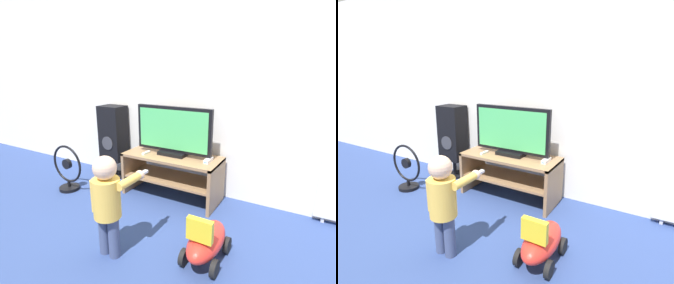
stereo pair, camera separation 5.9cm
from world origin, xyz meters
The scene contains 10 objects.
ground_plane centered at (0.00, 0.00, 0.00)m, with size 16.00×16.00×0.00m, color navy.
wall_back centered at (0.00, 0.57, 1.30)m, with size 10.00×0.06×2.60m.
tv_stand centered at (0.00, 0.25, 0.34)m, with size 1.14×0.49×0.52m.
television centered at (0.00, 0.27, 0.80)m, with size 0.94×0.20×0.57m.
game_console centered at (0.45, 0.24, 0.54)m, with size 0.05×0.17×0.04m.
remote_primary centered at (-0.30, 0.14, 0.53)m, with size 0.04×0.13×0.03m.
child centered at (0.05, -0.91, 0.51)m, with size 0.33×0.48×0.86m.
speaker_tower centered at (-1.00, 0.39, 0.61)m, with size 0.33×0.30×1.01m.
floor_fan centered at (-1.23, -0.25, 0.26)m, with size 0.48×0.25×0.59m.
ride_on_toy centered at (0.77, -0.59, 0.17)m, with size 0.29×0.56×0.44m.
Camera 1 is at (1.38, -2.30, 1.49)m, focal length 28.00 mm.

